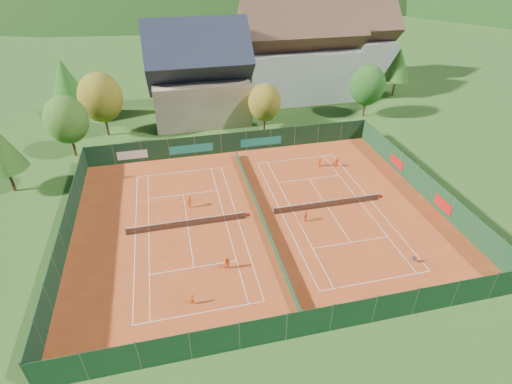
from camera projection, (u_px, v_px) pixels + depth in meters
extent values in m
plane|color=#275019|center=(260.00, 217.00, 44.44)|extent=(600.00, 600.00, 0.00)
cube|color=#AC4019|center=(260.00, 217.00, 44.43)|extent=(40.00, 32.00, 0.01)
cube|color=white|center=(180.00, 172.00, 52.58)|extent=(10.97, 0.06, 0.00)
cube|color=white|center=(200.00, 313.00, 33.23)|extent=(10.97, 0.06, 0.00)
cube|color=white|center=(135.00, 234.00, 41.86)|extent=(0.06, 23.77, 0.00)
cube|color=white|center=(238.00, 220.00, 43.95)|extent=(0.06, 23.77, 0.00)
cube|color=white|center=(149.00, 232.00, 42.12)|extent=(0.06, 23.77, 0.00)
cube|color=white|center=(226.00, 221.00, 43.69)|extent=(0.06, 23.77, 0.00)
cube|color=white|center=(183.00, 195.00, 48.12)|extent=(8.23, 0.06, 0.00)
cube|color=white|center=(194.00, 268.00, 37.69)|extent=(8.23, 0.06, 0.00)
cube|color=white|center=(188.00, 227.00, 42.91)|extent=(0.06, 12.80, 0.00)
cube|color=white|center=(296.00, 159.00, 55.62)|extent=(10.97, 0.06, 0.00)
cube|color=white|center=(376.00, 281.00, 36.27)|extent=(10.97, 0.06, 0.00)
cube|color=white|center=(282.00, 213.00, 44.90)|extent=(0.06, 23.77, 0.00)
cube|color=white|center=(371.00, 201.00, 46.98)|extent=(0.06, 23.77, 0.00)
cube|color=white|center=(293.00, 212.00, 45.16)|extent=(0.06, 23.77, 0.00)
cube|color=white|center=(360.00, 202.00, 46.72)|extent=(0.06, 23.77, 0.00)
cube|color=white|center=(309.00, 179.00, 51.15)|extent=(8.23, 0.06, 0.00)
cube|color=white|center=(351.00, 242.00, 40.73)|extent=(8.23, 0.06, 0.00)
cube|color=white|center=(327.00, 207.00, 45.94)|extent=(0.06, 12.80, 0.00)
cylinder|color=#59595B|center=(126.00, 231.00, 41.42)|extent=(0.10, 0.10, 1.02)
cylinder|color=#59595B|center=(246.00, 215.00, 43.85)|extent=(0.10, 0.10, 1.02)
cube|color=black|center=(188.00, 223.00, 42.66)|extent=(12.80, 0.02, 0.86)
cube|color=white|center=(187.00, 220.00, 42.42)|extent=(12.80, 0.04, 0.06)
cube|color=red|center=(248.00, 215.00, 43.93)|extent=(0.40, 0.04, 0.40)
cylinder|color=#59595B|center=(274.00, 211.00, 44.45)|extent=(0.10, 0.10, 1.02)
cylinder|color=#59595B|center=(379.00, 196.00, 46.88)|extent=(0.10, 0.10, 1.02)
cube|color=black|center=(328.00, 204.00, 45.70)|extent=(12.80, 0.02, 0.86)
cube|color=white|center=(328.00, 201.00, 45.46)|extent=(12.80, 0.04, 0.06)
cube|color=red|center=(381.00, 197.00, 46.96)|extent=(0.40, 0.04, 0.40)
cube|color=#12331D|center=(260.00, 213.00, 44.16)|extent=(0.03, 28.80, 1.00)
cube|color=#12321C|center=(234.00, 142.00, 56.63)|extent=(40.00, 0.04, 3.00)
cube|color=teal|center=(191.00, 149.00, 55.61)|extent=(6.00, 0.03, 1.20)
cube|color=teal|center=(261.00, 142.00, 57.51)|extent=(6.00, 0.03, 1.20)
cube|color=silver|center=(132.00, 155.00, 54.09)|extent=(4.00, 0.03, 1.20)
cube|color=#153B1F|center=(309.00, 323.00, 30.58)|extent=(40.00, 0.04, 3.00)
cube|color=#13341E|center=(66.00, 232.00, 39.81)|extent=(0.04, 32.00, 3.00)
cube|color=#14371B|center=(423.00, 184.00, 47.40)|extent=(0.04, 32.00, 3.00)
cube|color=#B21414|center=(443.00, 205.00, 44.30)|extent=(0.03, 3.00, 1.20)
cube|color=#B21414|center=(397.00, 162.00, 52.44)|extent=(0.03, 3.00, 1.20)
cube|color=tan|center=(200.00, 97.00, 66.37)|extent=(15.00, 12.00, 7.00)
cube|color=#1E2333|center=(197.00, 57.00, 62.80)|extent=(16.20, 12.00, 12.00)
cube|color=silver|center=(298.00, 73.00, 74.31)|extent=(20.00, 11.00, 9.00)
cube|color=brown|center=(301.00, 32.00, 70.33)|extent=(21.60, 11.00, 11.00)
cube|color=silver|center=(350.00, 60.00, 83.75)|extent=(16.00, 10.00, 8.00)
cube|color=brown|center=(354.00, 27.00, 80.19)|extent=(17.28, 10.00, 10.00)
cylinder|color=#422717|center=(74.00, 146.00, 55.77)|extent=(0.36, 0.36, 2.80)
ellipsoid|color=#31611B|center=(66.00, 120.00, 53.58)|extent=(5.72, 5.72, 6.58)
cylinder|color=#432817|center=(107.00, 126.00, 61.32)|extent=(0.36, 0.36, 3.15)
ellipsoid|color=olive|center=(101.00, 97.00, 58.85)|extent=(6.44, 6.44, 7.40)
cylinder|color=#442F18|center=(73.00, 109.00, 66.60)|extent=(0.36, 0.36, 3.50)
cone|color=#1F5B1A|center=(65.00, 79.00, 63.85)|extent=(5.60, 5.60, 6.50)
cylinder|color=#422617|center=(264.00, 124.00, 62.81)|extent=(0.36, 0.36, 2.45)
ellipsoid|color=olive|center=(265.00, 102.00, 60.89)|extent=(5.01, 5.01, 5.76)
cylinder|color=#442C18|center=(364.00, 108.00, 67.76)|extent=(0.36, 0.36, 2.80)
ellipsoid|color=#1C5117|center=(368.00, 85.00, 65.56)|extent=(5.72, 5.72, 6.58)
cylinder|color=#4B331A|center=(394.00, 88.00, 76.07)|extent=(0.36, 0.36, 3.15)
cone|color=#245618|center=(398.00, 64.00, 73.60)|extent=(5.04, 5.04, 5.85)
cylinder|color=#4D2C1B|center=(11.00, 180.00, 48.02)|extent=(0.36, 0.36, 3.15)
cylinder|color=#452F18|center=(338.00, 77.00, 80.97)|extent=(0.36, 0.36, 3.50)
ellipsoid|color=olive|center=(341.00, 52.00, 78.23)|extent=(7.15, 7.15, 8.22)
ellipsoid|color=black|center=(183.00, 35.00, 313.82)|extent=(440.00, 440.00, 242.00)
cylinder|color=slate|center=(413.00, 261.00, 37.89)|extent=(0.02, 0.02, 0.80)
cylinder|color=slate|center=(416.00, 260.00, 37.94)|extent=(0.02, 0.02, 0.80)
cylinder|color=slate|center=(412.00, 259.00, 38.13)|extent=(0.02, 0.02, 0.80)
cylinder|color=slate|center=(414.00, 258.00, 38.19)|extent=(0.02, 0.02, 0.80)
cube|color=slate|center=(414.00, 258.00, 37.96)|extent=(0.34, 0.34, 0.30)
ellipsoid|color=#CCD833|center=(414.00, 258.00, 37.94)|extent=(0.28, 0.28, 0.16)
sphere|color=#CCD833|center=(178.00, 273.00, 37.01)|extent=(0.07, 0.07, 0.07)
sphere|color=#CCD833|center=(332.00, 279.00, 36.39)|extent=(0.07, 0.07, 0.07)
sphere|color=#CCD833|center=(263.00, 185.00, 49.88)|extent=(0.07, 0.07, 0.07)
sphere|color=#CCD833|center=(213.00, 180.00, 50.95)|extent=(0.07, 0.07, 0.07)
sphere|color=#CCD833|center=(370.00, 212.00, 45.06)|extent=(0.07, 0.07, 0.07)
imported|color=#DA5913|center=(192.00, 299.00, 33.67)|extent=(0.46, 0.32, 1.19)
imported|color=#D55A12|center=(228.00, 264.00, 37.13)|extent=(0.71, 0.55, 1.44)
imported|color=#D95313|center=(189.00, 202.00, 45.50)|extent=(1.03, 0.61, 1.57)
imported|color=#D84313|center=(306.00, 216.00, 43.32)|extent=(0.67, 0.87, 1.37)
imported|color=#D44B12|center=(320.00, 162.00, 53.56)|extent=(0.73, 0.68, 1.26)
imported|color=#F75315|center=(336.00, 163.00, 53.46)|extent=(1.21, 0.55, 1.26)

